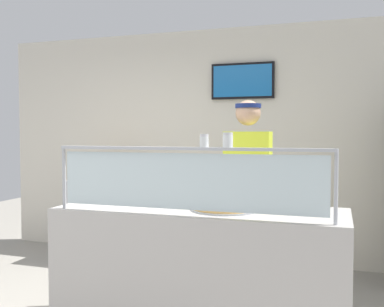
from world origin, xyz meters
The scene contains 11 objects.
ground_plane centered at (1.02, 1.00, 0.00)m, with size 12.00×12.00×0.00m, color gray.
shop_rear_unit centered at (1.02, 2.44, 1.36)m, with size 6.45×0.13×2.70m.
serving_counter centered at (1.02, 0.35, 0.47)m, with size 2.05×0.71×0.95m, color #BCB7B2.
sneeze_guard centered at (1.02, 0.06, 1.23)m, with size 1.87×0.06×0.45m.
pizza_tray centered at (1.21, 0.34, 0.97)m, with size 0.47×0.47×0.04m.
pizza_server centered at (1.19, 0.32, 0.99)m, with size 0.07×0.28×0.01m, color #ADAFB7.
parmesan_shaker centered at (1.14, 0.06, 1.43)m, with size 0.06×0.06×0.08m.
pepper_flake_shaker centered at (1.30, 0.06, 1.44)m, with size 0.06×0.06×0.10m.
worker_figure centered at (1.24, 1.01, 1.01)m, with size 0.41×0.50×1.76m.
prep_shelf centered at (-0.67, 1.95, 0.47)m, with size 0.70×0.55×0.94m, color #B7BABF.
pizza_box_stack centered at (-0.67, 1.95, 1.01)m, with size 0.52×0.50×0.14m.
Camera 1 is at (1.96, -2.65, 1.49)m, focal length 41.65 mm.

